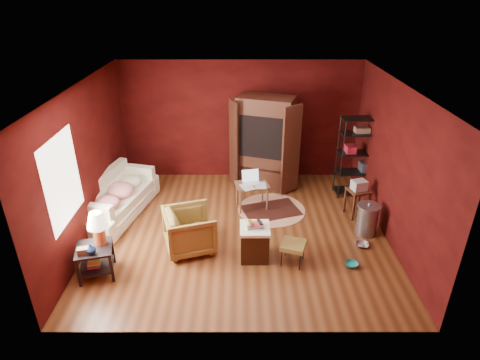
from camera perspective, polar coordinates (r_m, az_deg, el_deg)
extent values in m
cube|color=brown|center=(7.83, 0.00, -7.29)|extent=(5.50, 5.00, 0.02)
cube|color=white|center=(6.69, 0.00, 13.24)|extent=(5.50, 5.00, 0.02)
cube|color=#4B0C0A|center=(9.49, 0.00, 8.42)|extent=(5.50, 0.02, 2.80)
cube|color=#4B0C0A|center=(4.96, 0.00, -9.87)|extent=(5.50, 0.02, 2.80)
cube|color=#4B0C0A|center=(7.66, -21.14, 2.01)|extent=(0.02, 5.00, 2.80)
cube|color=#4B0C0A|center=(7.66, 21.14, 2.01)|extent=(0.02, 5.00, 2.80)
cube|color=white|center=(6.73, -23.93, 0.01)|extent=(0.02, 1.20, 1.40)
imported|color=white|center=(8.48, -17.11, -2.23)|extent=(1.12, 2.31, 0.87)
imported|color=black|center=(7.17, -7.19, -6.85)|extent=(0.98, 1.02, 0.85)
imported|color=#BABDC2|center=(7.67, 17.03, -8.25)|extent=(0.24, 0.12, 0.24)
imported|color=#25AEAC|center=(7.14, 15.66, -11.02)|extent=(0.23, 0.10, 0.22)
imported|color=#0C193C|center=(6.72, -20.44, -9.21)|extent=(0.21, 0.21, 0.16)
imported|color=#EADC72|center=(6.69, 1.47, -6.09)|extent=(0.12, 0.10, 0.11)
cube|color=black|center=(6.90, -20.10, -9.12)|extent=(0.68, 0.68, 0.04)
cube|color=black|center=(7.10, -19.66, -11.38)|extent=(0.63, 0.63, 0.03)
cube|color=black|center=(6.88, -22.01, -12.19)|extent=(0.06, 0.06, 0.52)
cube|color=black|center=(6.81, -17.79, -11.84)|extent=(0.06, 0.06, 0.52)
cube|color=black|center=(7.28, -21.63, -9.78)|extent=(0.06, 0.06, 0.52)
cube|color=black|center=(7.22, -17.67, -9.43)|extent=(0.06, 0.06, 0.52)
cylinder|color=#D95927|center=(6.87, -19.35, -7.40)|extent=(0.23, 0.23, 0.31)
cone|color=#F2E5C6|center=(6.72, -19.71, -5.36)|extent=(0.41, 0.41, 0.26)
cube|color=#917E4F|center=(6.77, -21.45, -9.38)|extent=(0.19, 0.15, 0.11)
cube|color=#D33443|center=(7.08, -20.09, -11.15)|extent=(0.26, 0.30, 0.03)
cube|color=#3492D3|center=(7.06, -20.06, -10.93)|extent=(0.26, 0.30, 0.03)
cube|color=#EEC54F|center=(7.04, -20.02, -10.71)|extent=(0.26, 0.30, 0.03)
cube|color=white|center=(8.58, -16.66, -3.17)|extent=(1.13, 1.87, 0.37)
cube|color=white|center=(8.63, -18.72, -1.45)|extent=(0.58, 1.73, 0.73)
cube|color=white|center=(7.86, -19.92, -4.90)|extent=(0.75, 0.34, 0.51)
cube|color=white|center=(9.16, -14.20, 0.53)|extent=(0.75, 0.34, 0.51)
ellipsoid|color=red|center=(8.05, -18.37, -3.09)|extent=(0.58, 0.58, 0.26)
ellipsoid|color=red|center=(8.42, -16.66, -1.36)|extent=(0.65, 0.65, 0.29)
ellipsoid|color=white|center=(8.78, -15.19, -0.22)|extent=(0.53, 0.53, 0.24)
cube|color=#41210F|center=(6.99, 2.09, -9.01)|extent=(0.47, 0.47, 0.57)
cube|color=white|center=(6.82, 2.13, -6.90)|extent=(0.50, 0.50, 0.05)
cube|color=beige|center=(6.80, 2.13, -6.63)|extent=(0.27, 0.21, 0.02)
cube|color=#4B7CB0|center=(6.79, 2.14, -6.47)|extent=(0.28, 0.23, 0.02)
cube|color=#C94E4B|center=(6.77, 2.14, -6.30)|extent=(0.27, 0.21, 0.02)
cube|color=black|center=(6.79, 2.85, -6.00)|extent=(0.11, 0.18, 0.02)
cube|color=black|center=(6.87, 7.58, -9.17)|extent=(0.49, 0.49, 0.08)
cube|color=black|center=(6.90, 7.56, -9.50)|extent=(0.44, 0.44, 0.02)
cylinder|color=black|center=(6.89, 5.92, -11.04)|extent=(0.02, 0.02, 0.32)
cylinder|color=black|center=(6.85, 8.52, -11.48)|extent=(0.02, 0.02, 0.32)
cylinder|color=black|center=(7.14, 6.50, -9.57)|extent=(0.02, 0.02, 0.32)
cylinder|color=black|center=(7.10, 8.99, -9.99)|extent=(0.02, 0.02, 0.32)
cylinder|color=beige|center=(8.52, 4.51, -4.19)|extent=(1.72, 1.72, 0.01)
cube|color=#4B1C14|center=(8.47, 4.41, -4.31)|extent=(1.32, 1.08, 0.01)
cube|color=brown|center=(8.31, 1.72, -0.68)|extent=(0.74, 0.59, 0.03)
cylinder|color=brown|center=(8.22, 0.08, -3.16)|extent=(0.05, 0.05, 0.55)
cylinder|color=brown|center=(8.35, 3.92, -2.73)|extent=(0.05, 0.05, 0.55)
cylinder|color=brown|center=(8.54, -0.47, -1.95)|extent=(0.05, 0.05, 0.55)
cylinder|color=brown|center=(8.66, 3.23, -1.56)|extent=(0.05, 0.05, 0.55)
cube|color=silver|center=(8.33, 1.67, -0.42)|extent=(0.40, 0.31, 0.02)
cube|color=silver|center=(8.38, 1.48, 0.70)|extent=(0.36, 0.15, 0.24)
cube|color=beige|center=(8.18, 1.01, -1.00)|extent=(0.35, 0.40, 0.00)
cube|color=beige|center=(8.25, 2.93, -0.76)|extent=(0.25, 0.34, 0.00)
cube|color=#4D2216|center=(9.17, 3.59, 5.40)|extent=(1.36, 1.01, 2.10)
cube|color=black|center=(8.99, 3.45, 6.47)|extent=(1.10, 0.79, 0.94)
cube|color=#4D2216|center=(9.07, -0.99, 5.21)|extent=(0.20, 0.49, 1.99)
cube|color=#4D2216|center=(8.76, 7.27, 4.18)|extent=(0.43, 0.34, 1.99)
cube|color=#323538|center=(9.08, 3.52, 5.93)|extent=(0.82, 0.74, 0.58)
cube|color=black|center=(8.83, 3.04, 5.32)|extent=(0.53, 0.18, 0.44)
cube|color=#4D2216|center=(9.33, 3.41, 2.11)|extent=(1.12, 0.84, 0.06)
cylinder|color=black|center=(8.81, 14.28, 2.61)|extent=(0.03, 0.03, 1.80)
cylinder|color=black|center=(9.11, 19.30, 2.70)|extent=(0.03, 0.03, 1.80)
cylinder|color=black|center=(9.12, 13.62, 3.53)|extent=(0.03, 0.03, 1.80)
cylinder|color=black|center=(9.41, 18.50, 3.59)|extent=(0.03, 0.03, 1.80)
cube|color=black|center=(9.43, 15.84, -1.33)|extent=(0.90, 0.44, 0.02)
cube|color=black|center=(9.24, 16.18, 1.13)|extent=(0.90, 0.44, 0.02)
cube|color=black|center=(9.07, 16.54, 3.70)|extent=(0.90, 0.44, 0.02)
cube|color=black|center=(8.91, 16.91, 6.36)|extent=(0.90, 0.44, 0.02)
cube|color=black|center=(8.81, 17.19, 8.36)|extent=(0.90, 0.44, 0.02)
cube|color=maroon|center=(8.96, 15.42, 4.27)|extent=(0.22, 0.26, 0.16)
cube|color=#343641|center=(9.26, 17.44, 1.84)|extent=(0.27, 0.27, 0.20)
cube|color=#83614F|center=(8.88, 16.97, 6.84)|extent=(0.31, 0.22, 0.12)
cube|color=#4D2216|center=(8.38, 16.48, -1.43)|extent=(0.49, 0.49, 0.04)
cube|color=#4D2216|center=(8.31, 15.86, -3.85)|extent=(0.05, 0.05, 0.57)
cube|color=#4D2216|center=(8.48, 17.79, -3.47)|extent=(0.05, 0.05, 0.57)
cube|color=#4D2216|center=(8.55, 14.71, -2.78)|extent=(0.05, 0.05, 0.57)
cube|color=#4D2216|center=(8.72, 16.60, -2.44)|extent=(0.05, 0.05, 0.57)
cube|color=silver|center=(8.33, 16.59, -0.71)|extent=(0.33, 0.29, 0.20)
cylinder|color=#95979C|center=(7.97, 17.59, -5.50)|extent=(0.47, 0.47, 0.58)
cylinder|color=#95979C|center=(7.81, 17.90, -3.58)|extent=(0.51, 0.51, 0.04)
sphere|color=#95979C|center=(7.80, 17.93, -3.34)|extent=(0.07, 0.07, 0.06)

